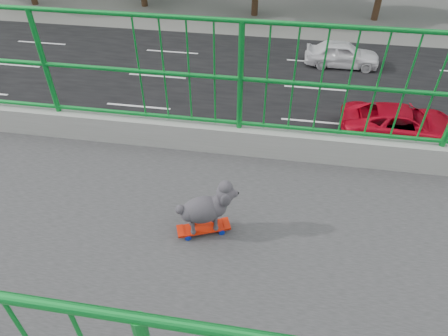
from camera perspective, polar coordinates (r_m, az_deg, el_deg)
road at (r=17.95m, az=12.91°, el=6.37°), size 18.00×90.00×0.02m
skateboard at (r=3.49m, az=-2.90°, el=-8.53°), size 0.29×0.47×0.06m
poodle at (r=3.31m, az=-2.56°, el=-5.59°), size 0.33×0.50×0.44m
car_2 at (r=17.71m, az=23.90°, el=5.75°), size 2.20×4.78×1.33m
car_4 at (r=22.90m, az=16.42°, el=15.25°), size 1.54×3.84×1.31m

